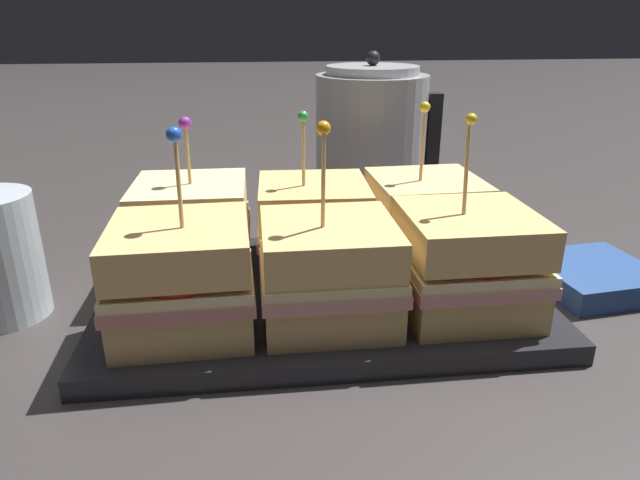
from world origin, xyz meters
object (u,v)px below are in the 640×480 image
(napkin_stack, at_px, (596,278))
(sandwich_front_right, at_px, (467,262))
(sandwich_back_left, at_px, (192,226))
(kettle_steel, at_px, (371,134))
(sandwich_front_center, at_px, (330,271))
(sandwich_front_left, at_px, (182,278))
(serving_platter, at_px, (320,294))
(sandwich_back_right, at_px, (425,217))
(sandwich_back_center, at_px, (312,223))

(napkin_stack, bearing_deg, sandwich_front_right, -160.79)
(sandwich_back_left, distance_m, kettle_steel, 0.37)
(sandwich_front_center, xyz_separation_m, kettle_steel, (0.11, 0.40, 0.03))
(sandwich_front_left, xyz_separation_m, kettle_steel, (0.23, 0.40, 0.03))
(sandwich_front_right, bearing_deg, serving_platter, 153.00)
(sandwich_back_left, height_order, napkin_stack, sandwich_back_left)
(sandwich_back_right, bearing_deg, serving_platter, -152.06)
(sandwich_back_center, height_order, napkin_stack, sandwich_back_center)
(sandwich_back_center, height_order, kettle_steel, kettle_steel)
(serving_platter, bearing_deg, sandwich_front_right, -27.00)
(sandwich_front_right, xyz_separation_m, sandwich_back_right, (-0.00, 0.12, -0.00))
(sandwich_front_center, height_order, kettle_steel, kettle_steel)
(sandwich_front_center, relative_size, kettle_steel, 0.79)
(sandwich_back_left, xyz_separation_m, napkin_stack, (0.39, -0.06, -0.05))
(napkin_stack, bearing_deg, sandwich_front_center, -168.52)
(sandwich_back_center, bearing_deg, serving_platter, -89.03)
(serving_platter, xyz_separation_m, sandwich_back_right, (0.12, 0.06, 0.05))
(napkin_stack, bearing_deg, kettle_steel, 114.76)
(sandwich_back_left, relative_size, kettle_steel, 0.72)
(sandwich_front_left, distance_m, sandwich_back_left, 0.12)
(sandwich_back_right, bearing_deg, sandwich_back_left, -178.73)
(napkin_stack, bearing_deg, sandwich_back_right, 157.17)
(sandwich_front_left, xyz_separation_m, napkin_stack, (0.39, 0.06, -0.05))
(sandwich_back_left, bearing_deg, sandwich_front_right, -26.16)
(sandwich_back_center, height_order, sandwich_back_right, sandwich_back_right)
(sandwich_front_right, xyz_separation_m, napkin_stack, (0.16, 0.05, -0.05))
(sandwich_front_center, xyz_separation_m, napkin_stack, (0.27, 0.06, -0.05))
(sandwich_front_left, bearing_deg, serving_platter, 27.93)
(napkin_stack, bearing_deg, sandwich_back_center, 167.42)
(sandwich_front_right, bearing_deg, sandwich_back_right, 90.10)
(sandwich_front_right, distance_m, napkin_stack, 0.17)
(sandwich_front_left, height_order, sandwich_front_right, sandwich_front_right)
(serving_platter, xyz_separation_m, sandwich_back_center, (-0.00, 0.06, 0.05))
(sandwich_front_right, relative_size, napkin_stack, 1.42)
(serving_platter, height_order, kettle_steel, kettle_steel)
(sandwich_front_right, distance_m, sandwich_back_right, 0.12)
(sandwich_front_center, bearing_deg, sandwich_front_right, 0.32)
(sandwich_front_right, bearing_deg, sandwich_front_center, -179.68)
(kettle_steel, height_order, napkin_stack, kettle_steel)
(sandwich_back_left, distance_m, sandwich_back_center, 0.12)
(sandwich_back_left, relative_size, napkin_stack, 1.28)
(serving_platter, relative_size, sandwich_front_center, 2.39)
(sandwich_front_right, xyz_separation_m, kettle_steel, (-0.00, 0.40, 0.03))
(sandwich_back_center, bearing_deg, napkin_stack, -12.58)
(kettle_steel, distance_m, napkin_stack, 0.38)
(kettle_steel, bearing_deg, napkin_stack, -65.24)
(kettle_steel, xyz_separation_m, napkin_stack, (0.16, -0.34, -0.08))
(sandwich_front_left, height_order, sandwich_back_left, sandwich_front_left)
(serving_platter, relative_size, sandwich_front_left, 2.43)
(sandwich_front_center, bearing_deg, sandwich_back_left, 135.87)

